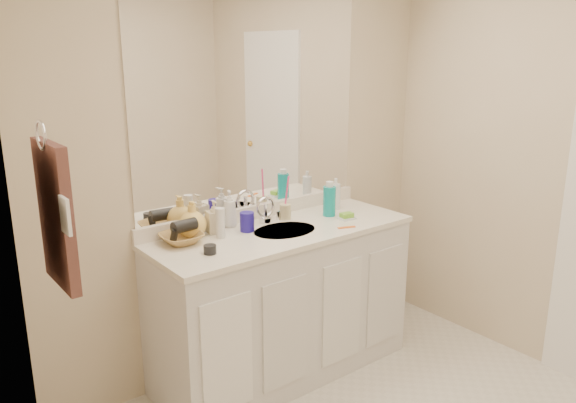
# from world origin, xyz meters

# --- Properties ---
(wall_back) EXTENTS (2.60, 0.02, 2.40)m
(wall_back) POSITION_xyz_m (0.00, 1.30, 1.20)
(wall_back) COLOR beige
(wall_back) RESTS_ON floor
(wall_left) EXTENTS (0.02, 2.60, 2.40)m
(wall_left) POSITION_xyz_m (-1.30, 0.00, 1.20)
(wall_left) COLOR beige
(wall_left) RESTS_ON floor
(vanity_cabinet) EXTENTS (1.50, 0.55, 0.85)m
(vanity_cabinet) POSITION_xyz_m (0.00, 1.02, 0.42)
(vanity_cabinet) COLOR silver
(vanity_cabinet) RESTS_ON floor
(countertop) EXTENTS (1.52, 0.57, 0.03)m
(countertop) POSITION_xyz_m (0.00, 1.02, 0.86)
(countertop) COLOR white
(countertop) RESTS_ON vanity_cabinet
(backsplash) EXTENTS (1.52, 0.03, 0.08)m
(backsplash) POSITION_xyz_m (0.00, 1.29, 0.92)
(backsplash) COLOR white
(backsplash) RESTS_ON countertop
(sink_basin) EXTENTS (0.37, 0.37, 0.02)m
(sink_basin) POSITION_xyz_m (0.00, 1.00, 0.87)
(sink_basin) COLOR #B2AF9C
(sink_basin) RESTS_ON countertop
(faucet) EXTENTS (0.02, 0.02, 0.11)m
(faucet) POSITION_xyz_m (0.00, 1.18, 0.94)
(faucet) COLOR silver
(faucet) RESTS_ON countertop
(mirror) EXTENTS (1.48, 0.01, 1.20)m
(mirror) POSITION_xyz_m (0.00, 1.29, 1.56)
(mirror) COLOR white
(mirror) RESTS_ON wall_back
(blue_mug) EXTENTS (0.09, 0.09, 0.11)m
(blue_mug) POSITION_xyz_m (-0.17, 1.12, 0.93)
(blue_mug) COLOR #1F1591
(blue_mug) RESTS_ON countertop
(tan_cup) EXTENTS (0.08, 0.08, 0.09)m
(tan_cup) POSITION_xyz_m (0.13, 1.17, 0.92)
(tan_cup) COLOR beige
(tan_cup) RESTS_ON countertop
(toothbrush) EXTENTS (0.02, 0.04, 0.21)m
(toothbrush) POSITION_xyz_m (0.14, 1.17, 1.03)
(toothbrush) COLOR #FF4390
(toothbrush) RESTS_ON tan_cup
(mouthwash_bottle) EXTENTS (0.10, 0.10, 0.18)m
(mouthwash_bottle) POSITION_xyz_m (0.38, 1.06, 0.97)
(mouthwash_bottle) COLOR #0C979B
(mouthwash_bottle) RESTS_ON countertop
(clear_pump_bottle) EXTENTS (0.06, 0.06, 0.16)m
(clear_pump_bottle) POSITION_xyz_m (0.51, 1.15, 0.96)
(clear_pump_bottle) COLOR white
(clear_pump_bottle) RESTS_ON countertop
(soap_dish) EXTENTS (0.10, 0.08, 0.01)m
(soap_dish) POSITION_xyz_m (0.41, 0.94, 0.89)
(soap_dish) COLOR silver
(soap_dish) RESTS_ON countertop
(green_soap) EXTENTS (0.08, 0.06, 0.03)m
(green_soap) POSITION_xyz_m (0.41, 0.94, 0.90)
(green_soap) COLOR #6EB92D
(green_soap) RESTS_ON soap_dish
(orange_comb) EXTENTS (0.10, 0.06, 0.00)m
(orange_comb) POSITION_xyz_m (0.30, 0.83, 0.88)
(orange_comb) COLOR orange
(orange_comb) RESTS_ON countertop
(dark_jar) EXTENTS (0.08, 0.08, 0.04)m
(dark_jar) POSITION_xyz_m (-0.51, 0.94, 0.90)
(dark_jar) COLOR black
(dark_jar) RESTS_ON countertop
(extra_white_bottle) EXTENTS (0.07, 0.07, 0.16)m
(extra_white_bottle) POSITION_xyz_m (-0.34, 1.12, 0.96)
(extra_white_bottle) COLOR silver
(extra_white_bottle) RESTS_ON countertop
(soap_bottle_white) EXTENTS (0.11, 0.11, 0.21)m
(soap_bottle_white) POSITION_xyz_m (-0.20, 1.25, 0.98)
(soap_bottle_white) COLOR white
(soap_bottle_white) RESTS_ON countertop
(soap_bottle_cream) EXTENTS (0.10, 0.10, 0.18)m
(soap_bottle_cream) POSITION_xyz_m (-0.33, 1.21, 0.97)
(soap_bottle_cream) COLOR beige
(soap_bottle_cream) RESTS_ON countertop
(soap_bottle_yellow) EXTENTS (0.16, 0.16, 0.19)m
(soap_bottle_yellow) POSITION_xyz_m (-0.45, 1.22, 0.98)
(soap_bottle_yellow) COLOR #FBCE61
(soap_bottle_yellow) RESTS_ON countertop
(wicker_basket) EXTENTS (0.21, 0.21, 0.05)m
(wicker_basket) POSITION_xyz_m (-0.55, 1.16, 0.91)
(wicker_basket) COLOR #A37B41
(wicker_basket) RESTS_ON countertop
(hair_dryer) EXTENTS (0.14, 0.08, 0.07)m
(hair_dryer) POSITION_xyz_m (-0.53, 1.16, 0.97)
(hair_dryer) COLOR black
(hair_dryer) RESTS_ON wicker_basket
(towel_ring) EXTENTS (0.01, 0.11, 0.11)m
(towel_ring) POSITION_xyz_m (-1.27, 0.77, 1.55)
(towel_ring) COLOR silver
(towel_ring) RESTS_ON wall_left
(hand_towel) EXTENTS (0.04, 0.32, 0.55)m
(hand_towel) POSITION_xyz_m (-1.25, 0.77, 1.25)
(hand_towel) COLOR #412622
(hand_towel) RESTS_ON towel_ring
(switch_plate) EXTENTS (0.01, 0.08, 0.13)m
(switch_plate) POSITION_xyz_m (-1.27, 0.57, 1.30)
(switch_plate) COLOR white
(switch_plate) RESTS_ON wall_left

